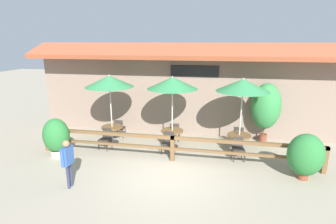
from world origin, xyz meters
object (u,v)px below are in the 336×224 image
(chair_near_wallside, at_px, (119,127))
(dining_table_middle, at_px, (172,133))
(patio_umbrella_middle, at_px, (172,83))
(potted_plant_corner_fern, at_px, (266,107))
(dining_table_far, at_px, (239,138))
(chair_far_wallside, at_px, (238,135))
(pedestrian, at_px, (67,158))
(patio_umbrella_near, at_px, (109,81))
(chair_middle_streetside, at_px, (168,142))
(chair_middle_wallside, at_px, (175,131))
(chair_near_streetside, at_px, (106,138))
(patio_umbrella_far, at_px, (243,85))
(chair_far_streetside, at_px, (238,148))
(potted_plant_broad_leaf, at_px, (306,155))
(dining_table_near, at_px, (112,130))
(potted_plant_entrance_palm, at_px, (56,137))

(chair_near_wallside, xyz_separation_m, dining_table_middle, (2.58, -0.67, 0.11))
(patio_umbrella_middle, height_order, potted_plant_corner_fern, patio_umbrella_middle)
(chair_near_wallside, height_order, potted_plant_corner_fern, potted_plant_corner_fern)
(dining_table_far, bearing_deg, chair_far_wallside, 87.53)
(pedestrian, bearing_deg, patio_umbrella_near, 3.23)
(chair_middle_streetside, xyz_separation_m, chair_middle_wallside, (0.04, 1.33, 0.00))
(chair_far_wallside, distance_m, pedestrian, 6.82)
(chair_near_streetside, distance_m, patio_umbrella_far, 5.80)
(dining_table_far, relative_size, chair_far_streetside, 1.09)
(chair_near_streetside, height_order, chair_far_streetside, same)
(chair_near_streetside, relative_size, potted_plant_broad_leaf, 0.56)
(dining_table_middle, distance_m, patio_umbrella_far, 3.42)
(dining_table_near, distance_m, patio_umbrella_middle, 3.37)
(chair_middle_streetside, distance_m, potted_plant_broad_leaf, 4.78)
(patio_umbrella_middle, height_order, chair_far_wallside, patio_umbrella_middle)
(patio_umbrella_middle, height_order, chair_far_streetside, patio_umbrella_middle)
(patio_umbrella_far, height_order, potted_plant_entrance_palm, patio_umbrella_far)
(patio_umbrella_near, xyz_separation_m, chair_far_streetside, (5.25, -0.73, -2.21))
(patio_umbrella_middle, xyz_separation_m, chair_middle_wallside, (-0.00, 0.66, -2.21))
(chair_near_streetside, bearing_deg, pedestrian, -77.47)
(patio_umbrella_middle, height_order, dining_table_middle, patio_umbrella_middle)
(chair_far_streetside, bearing_deg, dining_table_far, 74.77)
(patio_umbrella_near, xyz_separation_m, patio_umbrella_middle, (2.63, 0.03, 0.00))
(dining_table_far, distance_m, potted_plant_broad_leaf, 2.63)
(patio_umbrella_middle, relative_size, potted_plant_entrance_palm, 1.96)
(patio_umbrella_near, relative_size, chair_middle_wallside, 3.51)
(chair_middle_wallside, relative_size, dining_table_far, 0.92)
(chair_middle_streetside, relative_size, chair_far_streetside, 1.00)
(patio_umbrella_near, bearing_deg, potted_plant_corner_fern, 10.61)
(dining_table_far, distance_m, chair_far_streetside, 0.73)
(potted_plant_entrance_palm, relative_size, potted_plant_broad_leaf, 0.99)
(patio_umbrella_far, relative_size, pedestrian, 1.96)
(patio_umbrella_middle, distance_m, potted_plant_corner_fern, 4.12)
(dining_table_far, distance_m, potted_plant_corner_fern, 1.94)
(patio_umbrella_middle, bearing_deg, chair_middle_wallside, 90.07)
(dining_table_near, height_order, patio_umbrella_middle, patio_umbrella_middle)
(potted_plant_entrance_palm, height_order, pedestrian, same)
(potted_plant_broad_leaf, relative_size, pedestrian, 1.01)
(patio_umbrella_far, bearing_deg, dining_table_near, 179.83)
(chair_far_streetside, xyz_separation_m, potted_plant_corner_fern, (1.18, 1.93, 1.14))
(chair_middle_wallside, height_order, pedestrian, pedestrian)
(potted_plant_corner_fern, distance_m, pedestrian, 7.98)
(chair_middle_streetside, height_order, chair_far_streetside, same)
(chair_far_streetside, height_order, chair_far_wallside, same)
(chair_far_streetside, bearing_deg, dining_table_near, 162.73)
(chair_middle_wallside, height_order, potted_plant_broad_leaf, potted_plant_broad_leaf)
(dining_table_near, xyz_separation_m, potted_plant_broad_leaf, (7.21, -1.83, 0.24))
(dining_table_near, bearing_deg, potted_plant_corner_fern, 10.61)
(dining_table_middle, bearing_deg, patio_umbrella_near, -179.39)
(chair_middle_streetside, bearing_deg, potted_plant_broad_leaf, -5.63)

